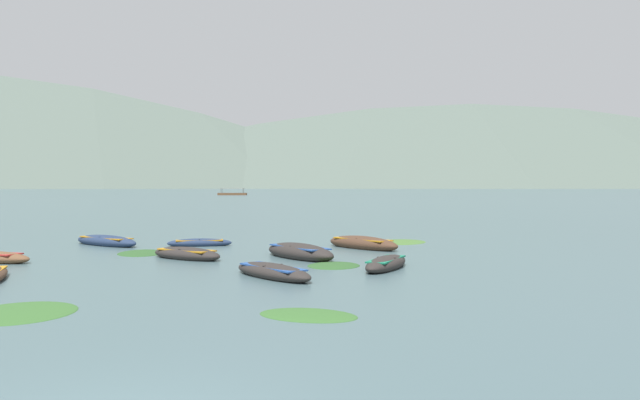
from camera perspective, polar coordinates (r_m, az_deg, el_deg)
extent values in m
plane|color=#476066|center=(1506.89, 0.10, 1.18)|extent=(6000.00, 6000.00, 0.00)
cone|color=#56665B|center=(1851.35, -21.28, 9.30)|extent=(2217.85, 2217.85, 527.37)
cone|color=#56665B|center=(1892.35, 7.97, 9.32)|extent=(2312.49, 2312.49, 535.16)
ellipsoid|color=#2D2826|center=(24.27, -1.74, -4.97)|extent=(3.56, 4.20, 0.74)
cube|color=#28519E|center=(24.25, -1.74, -4.45)|extent=(2.57, 3.02, 0.05)
cube|color=#2D2826|center=(24.24, -1.74, -4.33)|extent=(0.79, 0.60, 0.04)
ellipsoid|color=#4C3323|center=(28.09, 4.24, -4.14)|extent=(3.73, 4.03, 0.71)
cube|color=orange|center=(28.08, 4.24, -3.70)|extent=(2.68, 2.90, 0.05)
cube|color=#4C3323|center=(28.07, 4.24, -3.60)|extent=(0.69, 0.61, 0.04)
ellipsoid|color=navy|center=(31.29, -19.37, -3.71)|extent=(4.30, 3.58, 0.62)
cube|color=orange|center=(31.27, -19.38, -3.37)|extent=(3.09, 2.58, 0.05)
cube|color=navy|center=(31.27, -19.38, -3.27)|extent=(0.53, 0.68, 0.04)
ellipsoid|color=#2D2826|center=(24.59, -12.30, -5.03)|extent=(3.54, 2.93, 0.58)
cube|color=orange|center=(24.58, -12.30, -4.63)|extent=(2.55, 2.11, 0.05)
cube|color=#2D2826|center=(24.57, -12.30, -4.51)|extent=(0.52, 0.71, 0.04)
ellipsoid|color=#2D2826|center=(19.21, -4.30, -6.81)|extent=(3.18, 3.55, 0.55)
cube|color=#28519E|center=(19.19, -4.30, -6.32)|extent=(2.29, 2.56, 0.05)
cube|color=#2D2826|center=(19.19, -4.30, -6.18)|extent=(0.61, 0.52, 0.04)
ellipsoid|color=navy|center=(29.70, -11.11, -4.02)|extent=(3.16, 1.24, 0.45)
cube|color=orange|center=(29.68, -11.12, -3.75)|extent=(2.28, 0.89, 0.05)
cube|color=navy|center=(29.68, -11.12, -3.66)|extent=(0.16, 0.54, 0.04)
ellipsoid|color=#2D2826|center=(21.24, 6.47, -6.03)|extent=(2.27, 3.47, 0.56)
cube|color=#197A56|center=(21.22, 6.47, -5.58)|extent=(1.63, 2.50, 0.05)
cube|color=#2D2826|center=(21.21, 6.47, -5.44)|extent=(0.64, 0.34, 0.04)
cube|color=brown|center=(201.91, -8.09, 0.54)|extent=(9.51, 3.53, 0.90)
cylinder|color=#4C4742|center=(202.74, -7.04, 0.86)|extent=(0.10, 0.10, 1.80)
cylinder|color=#4C4742|center=(200.24, -7.11, 0.86)|extent=(0.10, 0.10, 1.80)
cylinder|color=#4C4742|center=(203.60, -9.05, 0.86)|extent=(0.10, 0.10, 1.80)
cylinder|color=#4C4742|center=(201.11, -9.15, 0.85)|extent=(0.10, 0.10, 1.80)
cube|color=#9E998E|center=(201.89, -8.09, 1.11)|extent=(7.99, 2.97, 0.12)
ellipsoid|color=#38662D|center=(15.47, -26.44, -9.53)|extent=(2.65, 2.80, 0.14)
ellipsoid|color=#38662D|center=(13.64, -0.94, -10.86)|extent=(2.63, 2.14, 0.14)
ellipsoid|color=#2D5628|center=(27.11, -16.31, -4.84)|extent=(2.50, 3.18, 0.14)
ellipsoid|color=#2D5628|center=(21.92, 1.50, -6.23)|extent=(2.43, 2.65, 0.14)
ellipsoid|color=#477033|center=(31.35, 7.82, -3.98)|extent=(3.68, 4.02, 0.14)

